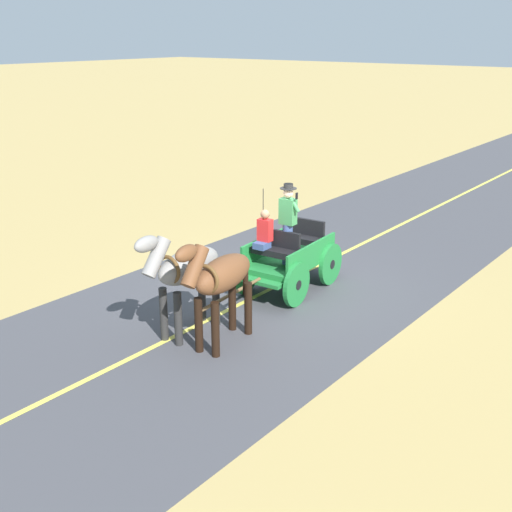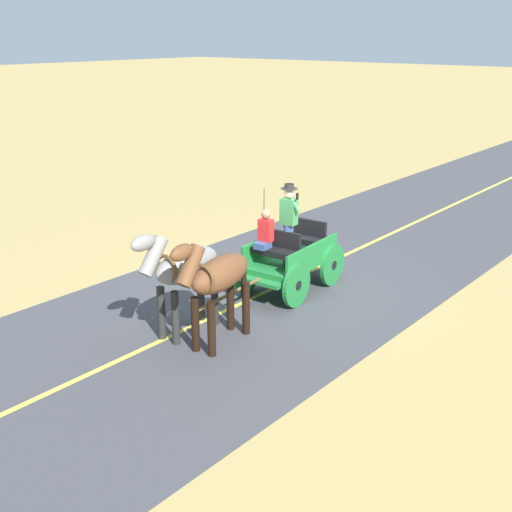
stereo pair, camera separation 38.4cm
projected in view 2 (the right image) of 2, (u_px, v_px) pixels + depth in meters
ground_plane at (279, 286)px, 14.96m from camera, size 200.00×200.00×0.00m
road_surface at (279, 286)px, 14.95m from camera, size 6.63×160.00×0.01m
road_centre_stripe at (279, 286)px, 14.95m from camera, size 0.12×160.00×0.00m
horse_drawn_carriage at (288, 256)px, 14.48m from camera, size 1.58×4.52×2.50m
horse_near_side at (217, 278)px, 11.76m from camera, size 0.73×2.14×2.21m
horse_off_side at (183, 269)px, 12.20m from camera, size 0.61×2.13×2.21m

